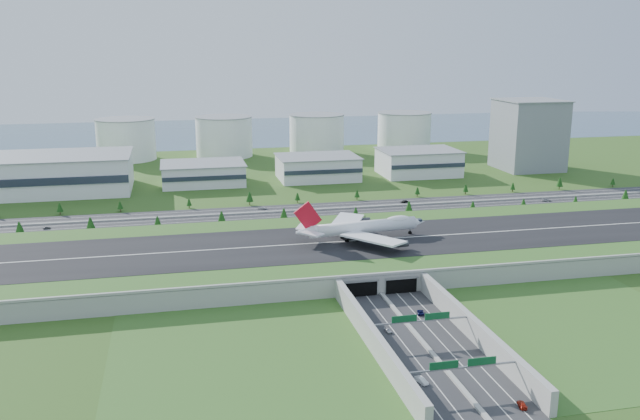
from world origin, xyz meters
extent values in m
plane|color=#30531A|center=(0.00, 0.00, 0.00)|extent=(1200.00, 1200.00, 0.00)
cube|color=#969791|center=(0.00, 0.00, 4.00)|extent=(520.00, 100.00, 8.00)
cube|color=#385C1F|center=(0.00, 0.00, 8.08)|extent=(520.00, 100.00, 0.16)
cube|color=black|center=(0.00, 0.00, 8.22)|extent=(520.00, 58.00, 0.12)
cube|color=silver|center=(0.00, 0.00, 8.30)|extent=(520.00, 0.90, 0.02)
cube|color=#969791|center=(0.00, -49.40, 8.60)|extent=(520.00, 1.20, 1.20)
cube|color=#28282B|center=(0.00, -110.00, 0.06)|extent=(34.00, 120.00, 0.12)
cube|color=#969791|center=(0.00, -110.00, 0.45)|extent=(1.60, 120.00, 0.90)
cube|color=#969791|center=(-18.20, -100.00, 4.00)|extent=(2.40, 100.00, 8.00)
cube|color=#969791|center=(18.20, -100.00, 4.00)|extent=(2.40, 100.00, 8.00)
cube|color=black|center=(-8.50, -50.20, 3.20)|extent=(13.00, 1.20, 6.00)
cube|color=black|center=(8.50, -50.20, 3.20)|extent=(13.00, 1.20, 6.00)
cylinder|color=gray|center=(-19.00, -95.00, 3.50)|extent=(0.70, 0.70, 7.00)
cylinder|color=gray|center=(19.00, -95.00, 3.50)|extent=(0.70, 0.70, 7.00)
cube|color=gray|center=(0.00, -95.00, 7.20)|extent=(38.00, 0.50, 0.50)
cube|color=#0C4C23|center=(-6.00, -95.10, 8.60)|extent=(9.00, 0.30, 2.40)
cube|color=#0C4C23|center=(6.00, -95.10, 8.60)|extent=(9.00, 0.30, 2.40)
cylinder|color=gray|center=(-19.00, -130.00, 3.50)|extent=(0.70, 0.70, 7.00)
cylinder|color=gray|center=(19.00, -130.00, 3.50)|extent=(0.70, 0.70, 7.00)
cube|color=gray|center=(0.00, -130.00, 7.20)|extent=(38.00, 0.50, 0.50)
cube|color=#0C4C23|center=(-6.00, -130.10, 8.60)|extent=(9.00, 0.30, 2.40)
cube|color=#0C4C23|center=(6.00, -130.10, 8.60)|extent=(9.00, 0.30, 2.40)
cube|color=#28282B|center=(0.00, 95.00, 0.06)|extent=(560.00, 36.00, 0.12)
cylinder|color=#3D2819|center=(-162.28, 73.00, 1.42)|extent=(0.50, 0.50, 2.83)
cone|color=#14330E|center=(-162.28, 73.00, 5.04)|extent=(4.41, 4.41, 5.67)
cylinder|color=#3D2819|center=(-126.23, 73.00, 1.49)|extent=(0.50, 0.50, 2.99)
cone|color=#14330E|center=(-126.23, 73.00, 5.31)|extent=(4.65, 4.65, 5.98)
cylinder|color=#3D2819|center=(-90.82, 73.00, 1.26)|extent=(0.50, 0.50, 2.52)
cone|color=#14330E|center=(-90.82, 73.00, 4.48)|extent=(3.92, 3.92, 5.04)
cylinder|color=#3D2819|center=(-55.62, 73.00, 1.41)|extent=(0.50, 0.50, 2.82)
cone|color=#14330E|center=(-55.62, 73.00, 5.01)|extent=(4.38, 4.38, 5.64)
cylinder|color=#3D2819|center=(-20.03, 73.00, 1.39)|extent=(0.50, 0.50, 2.78)
cone|color=#14330E|center=(-20.03, 73.00, 4.94)|extent=(4.33, 4.33, 5.56)
cylinder|color=#3D2819|center=(22.82, 73.00, 1.08)|extent=(0.50, 0.50, 2.16)
cone|color=#14330E|center=(22.82, 73.00, 3.84)|extent=(3.36, 3.36, 4.32)
cylinder|color=#3D2819|center=(55.74, 73.00, 1.44)|extent=(0.50, 0.50, 2.87)
cone|color=#14330E|center=(55.74, 73.00, 5.10)|extent=(4.46, 4.46, 5.74)
cylinder|color=#3D2819|center=(96.89, 73.00, 1.08)|extent=(0.50, 0.50, 2.16)
cone|color=#14330E|center=(96.89, 73.00, 3.84)|extent=(3.36, 3.36, 4.32)
cylinder|color=#3D2819|center=(130.88, 73.00, 1.06)|extent=(0.50, 0.50, 2.11)
cone|color=#14330E|center=(130.88, 73.00, 3.76)|extent=(3.29, 3.29, 4.23)
cylinder|color=#3D2819|center=(166.89, 73.00, 1.02)|extent=(0.50, 0.50, 2.04)
cone|color=#14330E|center=(166.89, 73.00, 3.64)|extent=(3.18, 3.18, 4.09)
cylinder|color=#3D2819|center=(202.45, 73.00, 1.45)|extent=(0.50, 0.50, 2.90)
cone|color=#14330E|center=(202.45, 73.00, 5.16)|extent=(4.51, 4.51, 5.80)
cylinder|color=#3D2819|center=(-148.42, 117.00, 1.27)|extent=(0.50, 0.50, 2.53)
cone|color=#14330E|center=(-148.42, 117.00, 4.50)|extent=(3.94, 3.94, 5.06)
cylinder|color=#3D2819|center=(-113.71, 117.00, 1.15)|extent=(0.50, 0.50, 2.30)
cone|color=#14330E|center=(-113.71, 117.00, 4.08)|extent=(3.57, 3.57, 4.59)
cylinder|color=#3D2819|center=(-72.42, 117.00, 1.05)|extent=(0.50, 0.50, 2.10)
cone|color=#14330E|center=(-72.42, 117.00, 3.74)|extent=(3.27, 3.27, 4.21)
cylinder|color=#3D2819|center=(-34.72, 117.00, 1.52)|extent=(0.50, 0.50, 3.05)
cone|color=#14330E|center=(-34.72, 117.00, 5.41)|extent=(4.74, 4.74, 6.09)
cylinder|color=#3D2819|center=(-3.94, 117.00, 1.14)|extent=(0.50, 0.50, 2.29)
cone|color=#14330E|center=(-3.94, 117.00, 4.06)|extent=(3.56, 3.56, 4.57)
cylinder|color=#3D2819|center=(35.65, 117.00, 1.15)|extent=(0.50, 0.50, 2.30)
cone|color=#14330E|center=(35.65, 117.00, 4.10)|extent=(3.58, 3.58, 4.61)
cylinder|color=#3D2819|center=(77.40, 117.00, 1.16)|extent=(0.50, 0.50, 2.31)
cone|color=#14330E|center=(77.40, 117.00, 4.11)|extent=(3.59, 3.59, 4.62)
cylinder|color=#3D2819|center=(111.93, 117.00, 1.21)|extent=(0.50, 0.50, 2.41)
cone|color=#14330E|center=(111.93, 117.00, 4.29)|extent=(3.76, 3.76, 4.83)
cylinder|color=#3D2819|center=(146.74, 117.00, 1.14)|extent=(0.50, 0.50, 2.28)
cone|color=#14330E|center=(146.74, 117.00, 4.05)|extent=(3.55, 3.55, 4.56)
cylinder|color=#3D2819|center=(182.41, 117.00, 1.49)|extent=(0.50, 0.50, 2.99)
cone|color=#14330E|center=(182.41, 117.00, 5.31)|extent=(4.64, 4.64, 5.97)
cylinder|color=#3D2819|center=(224.57, 117.00, 1.09)|extent=(0.50, 0.50, 2.19)
cone|color=#14330E|center=(224.57, 117.00, 3.89)|extent=(3.40, 3.40, 4.37)
cube|color=silver|center=(-170.00, 185.00, 12.50)|extent=(120.00, 60.00, 25.00)
cube|color=silver|center=(-60.00, 190.00, 7.50)|extent=(58.00, 42.00, 15.00)
cube|color=silver|center=(25.00, 190.00, 8.50)|extent=(58.00, 42.00, 17.00)
cube|color=silver|center=(105.00, 190.00, 9.50)|extent=(58.00, 42.00, 19.00)
cube|color=gray|center=(200.00, 195.00, 27.50)|extent=(46.00, 46.00, 55.00)
cylinder|color=white|center=(-120.00, 310.00, 17.50)|extent=(50.00, 50.00, 35.00)
cylinder|color=white|center=(-35.00, 310.00, 17.50)|extent=(50.00, 50.00, 35.00)
cylinder|color=white|center=(50.00, 310.00, 17.50)|extent=(50.00, 50.00, 35.00)
cylinder|color=white|center=(135.00, 310.00, 17.50)|extent=(50.00, 50.00, 35.00)
cube|color=#38556C|center=(0.00, 480.00, 0.03)|extent=(1200.00, 260.00, 0.06)
cylinder|color=white|center=(7.26, 2.81, 13.89)|extent=(54.53, 12.46, 6.19)
cone|color=white|center=(36.08, 6.20, 13.89)|extent=(8.41, 7.05, 6.19)
cone|color=white|center=(-21.57, -0.57, 14.28)|extent=(10.33, 7.28, 6.19)
ellipsoid|color=white|center=(25.55, 4.96, 16.12)|extent=(13.67, 6.33, 3.81)
cube|color=white|center=(7.25, -13.75, 12.92)|extent=(27.98, 30.53, 1.53)
cube|color=white|center=(3.42, 18.92, 12.92)|extent=(23.80, 31.63, 1.53)
cylinder|color=#38383D|center=(13.19, -8.18, 10.80)|extent=(5.33, 3.47, 2.90)
cylinder|color=#38383D|center=(20.03, -18.09, 10.80)|extent=(5.33, 3.47, 2.90)
cylinder|color=#38383D|center=(10.49, 14.88, 10.80)|extent=(5.33, 3.47, 2.90)
cylinder|color=#38383D|center=(14.85, 26.11, 10.80)|extent=(5.33, 3.47, 2.90)
cube|color=white|center=(-19.88, -6.70, 15.05)|extent=(11.01, 12.00, 0.58)
cube|color=white|center=(-21.34, 5.79, 15.05)|extent=(9.54, 12.07, 0.58)
cube|color=red|center=(-20.61, -0.46, 21.63)|extent=(13.80, 2.47, 14.50)
cylinder|color=black|center=(32.08, 5.73, 8.81)|extent=(1.84, 0.68, 1.84)
cylinder|color=black|center=(3.77, -0.71, 8.81)|extent=(1.84, 0.68, 1.84)
cylinder|color=black|center=(3.05, 5.44, 8.81)|extent=(1.84, 0.68, 1.84)
cylinder|color=black|center=(-1.99, -1.39, 8.81)|extent=(1.84, 0.68, 1.84)
cylinder|color=black|center=(-2.71, 4.76, 8.81)|extent=(1.84, 0.68, 1.84)
imported|color=#B7B6BB|center=(-8.84, -86.46, 0.82)|extent=(2.16, 4.28, 1.40)
imported|color=white|center=(-10.35, -123.82, 0.97)|extent=(3.27, 5.47, 1.70)
imported|color=#0C113E|center=(8.43, -73.09, 0.83)|extent=(3.66, 5.54, 1.42)
imported|color=#A51F0F|center=(12.58, -143.05, 0.86)|extent=(3.17, 5.46, 1.49)
imported|color=#4F4E52|center=(-150.88, 84.47, 0.83)|extent=(4.45, 2.84, 1.41)
imported|color=black|center=(62.93, 101.38, 0.93)|extent=(5.20, 3.00, 1.62)
imported|color=#B8B8BD|center=(154.08, 86.07, 0.93)|extent=(6.33, 4.17, 1.62)
imported|color=silver|center=(-28.67, 104.08, 0.87)|extent=(5.61, 3.76, 1.51)
camera|label=1|loc=(-80.26, -299.30, 100.78)|focal=38.00mm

